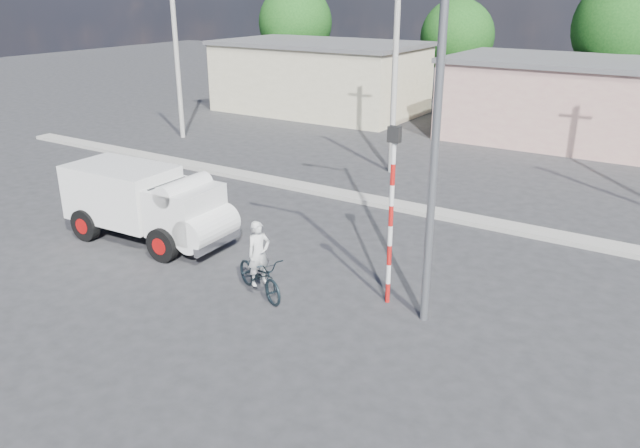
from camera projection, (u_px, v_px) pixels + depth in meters
The scene contains 10 objects.
ground_plane at pixel (247, 293), 15.77m from camera, with size 120.00×120.00×0.00m, color #2C2C2F.
median at pixel (390, 204), 22.03m from camera, with size 40.00×0.80×0.16m, color #99968E.
truck at pixel (148, 203), 18.60m from camera, with size 5.47×2.38×2.22m.
bicycle at pixel (260, 275), 15.50m from camera, with size 0.71×2.05×1.08m, color black.
cyclist at pixel (259, 265), 15.40m from camera, with size 0.60×0.40×1.65m, color silver.
traffic_pole at pixel (392, 202), 14.41m from camera, with size 0.28×0.18×4.36m.
streetlight at pixel (430, 105), 12.86m from camera, with size 2.34×0.22×9.00m.
building_row at pixel (536, 95), 31.75m from camera, with size 37.80×7.30×4.44m.
tree_row at pixel (514, 31), 37.71m from camera, with size 34.13×7.32×8.10m.
utility_poles at pixel (528, 83), 22.12m from camera, with size 35.40×0.24×8.00m.
Camera 1 is at (9.21, -10.88, 7.21)m, focal length 35.00 mm.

